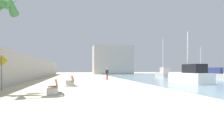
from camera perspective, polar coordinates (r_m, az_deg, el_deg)
name	(u,v)px	position (r m, az deg, el deg)	size (l,w,h in m)	color
ground_plane	(84,80)	(27.64, -8.59, -2.99)	(120.00, 120.00, 0.00)	beige
seawall	(31,68)	(28.22, -23.98, 0.44)	(0.80, 64.00, 3.33)	#ADAAA3
water_bay	(222,78)	(37.52, 31.15, -2.13)	(36.00, 68.00, 0.04)	#7A99A8
bench_near	(53,91)	(11.81, -17.90, -6.28)	(1.27, 2.18, 0.98)	#ADAAA3
bench_far	(70,83)	(17.55, -12.93, -4.12)	(1.34, 2.22, 0.98)	#ADAAA3
person_walking	(107,73)	(26.08, -1.54, -0.91)	(0.46, 0.33, 1.76)	#B22D33
boat_distant	(190,76)	(21.70, 23.21, -1.72)	(2.13, 5.43, 5.76)	white
boat_outer	(206,74)	(36.05, 27.32, -1.15)	(5.10, 7.77, 1.80)	beige
boat_far_right	(164,73)	(37.10, 15.86, -0.97)	(2.61, 5.71, 7.83)	beige
boat_far_left	(201,73)	(43.78, 26.12, -0.86)	(3.27, 5.32, 6.30)	red
pedestrian_sign	(2,68)	(15.77, -31.19, 0.47)	(0.85, 0.08, 2.64)	slate
harbor_building	(112,60)	(56.79, 0.13, 3.07)	(12.00, 6.00, 8.65)	#ADAAA3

